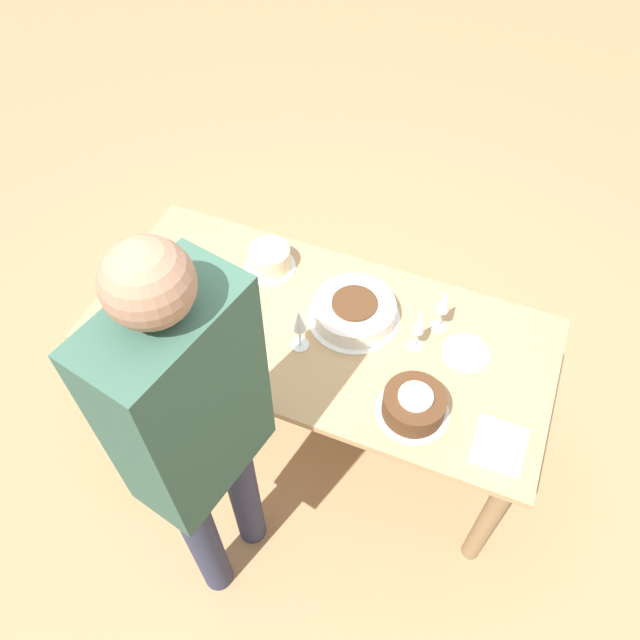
{
  "coord_description": "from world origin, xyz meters",
  "views": [
    {
      "loc": [
        0.52,
        -1.3,
        2.58
      ],
      "look_at": [
        0.0,
        0.0,
        0.78
      ],
      "focal_mm": 35.0,
      "sensor_mm": 36.0,
      "label": 1
    }
  ],
  "objects_px": {
    "cake_back_decorated": "(270,259)",
    "wine_glass_far": "(444,303)",
    "wine_glass_near": "(419,323)",
    "person_cutting": "(195,427)",
    "cake_front_chocolate": "(414,405)",
    "wine_glass_extra": "(299,323)",
    "cake_center_white": "(354,311)"
  },
  "relations": [
    {
      "from": "cake_front_chocolate",
      "to": "wine_glass_near",
      "type": "relative_size",
      "value": 1.18
    },
    {
      "from": "cake_back_decorated",
      "to": "wine_glass_near",
      "type": "height_order",
      "value": "wine_glass_near"
    },
    {
      "from": "wine_glass_extra",
      "to": "cake_center_white",
      "type": "bearing_deg",
      "value": 54.9
    },
    {
      "from": "cake_back_decorated",
      "to": "wine_glass_near",
      "type": "relative_size",
      "value": 0.97
    },
    {
      "from": "wine_glass_far",
      "to": "cake_center_white",
      "type": "bearing_deg",
      "value": -166.34
    },
    {
      "from": "wine_glass_near",
      "to": "wine_glass_far",
      "type": "relative_size",
      "value": 1.03
    },
    {
      "from": "cake_back_decorated",
      "to": "wine_glass_near",
      "type": "xyz_separation_m",
      "value": [
        0.65,
        -0.16,
        0.09
      ]
    },
    {
      "from": "cake_front_chocolate",
      "to": "cake_back_decorated",
      "type": "relative_size",
      "value": 1.22
    },
    {
      "from": "cake_front_chocolate",
      "to": "wine_glass_far",
      "type": "relative_size",
      "value": 1.22
    },
    {
      "from": "wine_glass_near",
      "to": "wine_glass_far",
      "type": "bearing_deg",
      "value": 64.78
    },
    {
      "from": "cake_front_chocolate",
      "to": "wine_glass_extra",
      "type": "bearing_deg",
      "value": 166.11
    },
    {
      "from": "cake_front_chocolate",
      "to": "person_cutting",
      "type": "distance_m",
      "value": 0.75
    },
    {
      "from": "cake_center_white",
      "to": "cake_front_chocolate",
      "type": "relative_size",
      "value": 1.39
    },
    {
      "from": "cake_front_chocolate",
      "to": "cake_back_decorated",
      "type": "xyz_separation_m",
      "value": [
        -0.72,
        0.43,
        0.0
      ]
    },
    {
      "from": "cake_back_decorated",
      "to": "wine_glass_far",
      "type": "bearing_deg",
      "value": -3.5
    },
    {
      "from": "cake_center_white",
      "to": "cake_front_chocolate",
      "type": "xyz_separation_m",
      "value": [
        0.32,
        -0.31,
        0.01
      ]
    },
    {
      "from": "cake_center_white",
      "to": "person_cutting",
      "type": "bearing_deg",
      "value": -104.04
    },
    {
      "from": "cake_center_white",
      "to": "cake_back_decorated",
      "type": "height_order",
      "value": "cake_back_decorated"
    },
    {
      "from": "cake_front_chocolate",
      "to": "cake_center_white",
      "type": "bearing_deg",
      "value": 136.31
    },
    {
      "from": "cake_front_chocolate",
      "to": "person_cutting",
      "type": "xyz_separation_m",
      "value": [
        -0.51,
        -0.46,
        0.28
      ]
    },
    {
      "from": "wine_glass_far",
      "to": "wine_glass_extra",
      "type": "relative_size",
      "value": 1.03
    },
    {
      "from": "cake_front_chocolate",
      "to": "wine_glass_far",
      "type": "distance_m",
      "value": 0.39
    },
    {
      "from": "wine_glass_extra",
      "to": "cake_front_chocolate",
      "type": "bearing_deg",
      "value": -13.89
    },
    {
      "from": "wine_glass_far",
      "to": "person_cutting",
      "type": "relative_size",
      "value": 0.12
    },
    {
      "from": "wine_glass_extra",
      "to": "person_cutting",
      "type": "bearing_deg",
      "value": -95.55
    },
    {
      "from": "wine_glass_near",
      "to": "wine_glass_extra",
      "type": "xyz_separation_m",
      "value": [
        -0.39,
        -0.15,
        -0.0
      ]
    },
    {
      "from": "cake_center_white",
      "to": "person_cutting",
      "type": "xyz_separation_m",
      "value": [
        -0.19,
        -0.77,
        0.29
      ]
    },
    {
      "from": "wine_glass_near",
      "to": "person_cutting",
      "type": "height_order",
      "value": "person_cutting"
    },
    {
      "from": "cake_center_white",
      "to": "wine_glass_near",
      "type": "distance_m",
      "value": 0.27
    },
    {
      "from": "cake_center_white",
      "to": "cake_back_decorated",
      "type": "distance_m",
      "value": 0.42
    },
    {
      "from": "cake_back_decorated",
      "to": "person_cutting",
      "type": "distance_m",
      "value": 0.95
    },
    {
      "from": "cake_center_white",
      "to": "wine_glass_far",
      "type": "relative_size",
      "value": 1.7
    }
  ]
}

